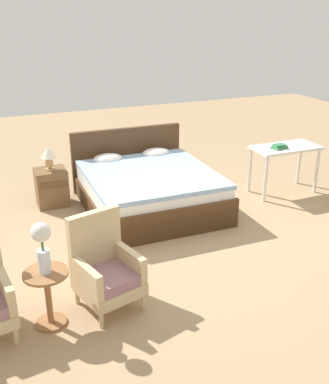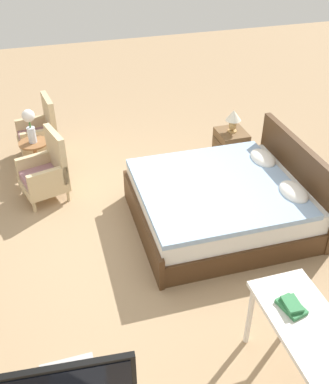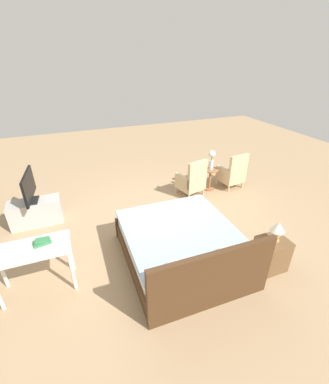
# 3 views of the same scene
# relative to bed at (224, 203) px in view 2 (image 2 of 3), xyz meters

# --- Properties ---
(ground_plane) EXTENTS (16.00, 16.00, 0.00)m
(ground_plane) POSITION_rel_bed_xyz_m (0.01, -1.03, -0.30)
(ground_plane) COLOR #A38460
(bed) EXTENTS (1.80, 2.04, 0.96)m
(bed) POSITION_rel_bed_xyz_m (0.00, 0.00, 0.00)
(bed) COLOR #472D19
(bed) RESTS_ON ground_plane
(armchair_by_window_left) EXTENTS (0.61, 0.61, 0.92)m
(armchair_by_window_left) POSITION_rel_bed_xyz_m (-2.32, -2.00, 0.08)
(armchair_by_window_left) COLOR #CCB284
(armchair_by_window_left) RESTS_ON ground_plane
(armchair_by_window_right) EXTENTS (0.66, 0.66, 0.92)m
(armchair_by_window_right) POSITION_rel_bed_xyz_m (-1.18, -2.00, 0.08)
(armchair_by_window_right) COLOR #CCB284
(armchair_by_window_right) RESTS_ON ground_plane
(side_table) EXTENTS (0.40, 0.40, 0.55)m
(side_table) POSITION_rel_bed_xyz_m (-1.74, -2.11, 0.05)
(side_table) COLOR #936038
(side_table) RESTS_ON ground_plane
(flower_vase) EXTENTS (0.17, 0.17, 0.48)m
(flower_vase) POSITION_rel_bed_xyz_m (-1.74, -2.11, 0.54)
(flower_vase) COLOR silver
(flower_vase) RESTS_ON side_table
(nightstand) EXTENTS (0.44, 0.41, 0.54)m
(nightstand) POSITION_rel_bed_xyz_m (-1.25, 0.63, -0.03)
(nightstand) COLOR brown
(nightstand) RESTS_ON ground_plane
(table_lamp) EXTENTS (0.22, 0.22, 0.33)m
(table_lamp) POSITION_rel_bed_xyz_m (-1.25, 0.63, 0.46)
(table_lamp) COLOR tan
(table_lamp) RESTS_ON nightstand
(vanity_desk) EXTENTS (1.04, 0.52, 0.74)m
(vanity_desk) POSITION_rel_bed_xyz_m (2.15, -0.27, 0.33)
(vanity_desk) COLOR silver
(vanity_desk) RESTS_ON ground_plane
(book_stack) EXTENTS (0.25, 0.19, 0.07)m
(book_stack) POSITION_rel_bed_xyz_m (2.00, -0.32, 0.47)
(book_stack) COLOR #337A47
(book_stack) RESTS_ON vanity_desk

